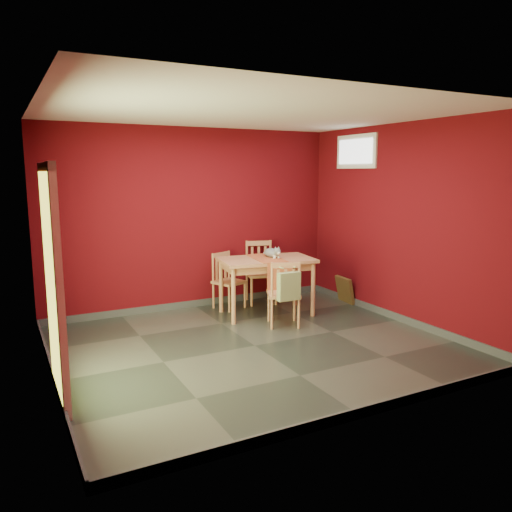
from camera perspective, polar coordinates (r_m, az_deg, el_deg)
name	(u,v)px	position (r m, az deg, el deg)	size (l,w,h in m)	color
ground	(255,346)	(6.04, -0.13, -10.21)	(4.50, 4.50, 0.00)	#2D342D
room_shell	(255,342)	(6.03, -0.13, -9.76)	(4.50, 4.50, 4.50)	#57080F
doorway	(52,278)	(4.75, -22.31, -2.32)	(0.06, 1.01, 2.13)	#B7D838
window	(356,151)	(7.76, 11.36, 11.63)	(0.05, 0.90, 0.50)	white
outlet_plate	(285,277)	(8.39, 3.31, -2.46)	(0.08, 0.01, 0.12)	silver
dining_table	(266,265)	(7.17, 1.20, -1.08)	(1.42, 0.95, 0.82)	tan
table_runner	(271,264)	(7.05, 1.71, -0.92)	(0.48, 0.83, 0.39)	#BD5830
chair_far_left	(227,280)	(7.58, -3.31, -2.74)	(0.51, 0.51, 0.85)	tan
chair_far_right	(261,271)	(7.90, 0.53, -1.76)	(0.56, 0.56, 0.97)	tan
chair_near	(284,293)	(6.68, 3.23, -4.21)	(0.55, 0.55, 0.90)	tan
tote_bag	(289,286)	(6.45, 3.77, -3.46)	(0.31, 0.19, 0.43)	#95A86B
cat	(272,251)	(7.22, 1.80, 0.57)	(0.19, 0.37, 0.19)	slate
picture_frame	(345,290)	(8.04, 10.11, -3.82)	(0.17, 0.42, 0.41)	brown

